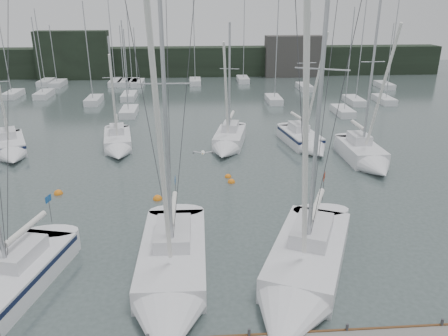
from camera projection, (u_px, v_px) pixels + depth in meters
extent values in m
plane|color=#43514F|center=(198.00, 284.00, 21.21)|extent=(160.00, 160.00, 0.00)
cube|color=black|center=(191.00, 62.00, 77.95)|extent=(90.00, 4.00, 5.00)
cube|color=black|center=(73.00, 55.00, 74.18)|extent=(12.00, 3.00, 8.00)
cube|color=#403D3A|center=(293.00, 56.00, 76.95)|extent=(10.00, 3.00, 7.00)
cube|color=white|center=(129.00, 96.00, 60.39)|extent=(1.80, 4.50, 0.90)
cylinder|color=#A9ACB1|center=(126.00, 62.00, 58.22)|extent=(0.12, 0.12, 8.51)
cube|color=white|center=(274.00, 100.00, 58.39)|extent=(1.80, 4.50, 0.90)
cylinder|color=#A9ACB1|center=(277.00, 47.00, 55.43)|extent=(0.12, 0.12, 12.87)
cube|color=white|center=(195.00, 82.00, 71.06)|extent=(1.80, 4.50, 0.90)
cylinder|color=#A9ACB1|center=(194.00, 36.00, 68.01)|extent=(0.12, 0.12, 13.41)
cube|color=white|center=(116.00, 83.00, 70.17)|extent=(1.80, 4.50, 0.90)
cylinder|color=#A9ACB1|center=(111.00, 39.00, 67.24)|extent=(0.12, 0.12, 12.77)
cube|color=white|center=(13.00, 94.00, 61.59)|extent=(1.80, 4.50, 0.90)
cylinder|color=#A9ACB1|center=(5.00, 58.00, 59.29)|extent=(0.12, 0.12, 9.26)
cube|color=white|center=(46.00, 83.00, 70.35)|extent=(1.80, 4.50, 0.90)
cylinder|color=#A9ACB1|center=(39.00, 45.00, 67.76)|extent=(0.12, 0.12, 10.82)
cube|color=white|center=(354.00, 101.00, 57.71)|extent=(1.80, 4.50, 0.90)
cylinder|color=#A9ACB1|center=(362.00, 43.00, 54.56)|extent=(0.12, 0.12, 13.93)
cube|color=white|center=(125.00, 83.00, 70.10)|extent=(1.80, 4.50, 0.90)
cylinder|color=#A9ACB1|center=(122.00, 54.00, 67.95)|extent=(0.12, 0.12, 8.38)
cube|color=white|center=(58.00, 84.00, 69.36)|extent=(1.80, 4.50, 0.90)
cylinder|color=#A9ACB1|center=(53.00, 54.00, 67.20)|extent=(0.12, 0.12, 8.48)
cube|color=white|center=(304.00, 87.00, 66.69)|extent=(1.80, 4.50, 0.90)
cylinder|color=#A9ACB1|center=(308.00, 51.00, 64.28)|extent=(0.12, 0.12, 9.85)
cube|color=white|center=(133.00, 82.00, 70.50)|extent=(1.80, 4.50, 0.90)
cylinder|color=#A9ACB1|center=(129.00, 43.00, 67.81)|extent=(0.12, 0.12, 11.40)
cube|color=white|center=(44.00, 95.00, 61.57)|extent=(1.80, 4.50, 0.90)
cylinder|color=#A9ACB1|center=(37.00, 56.00, 59.14)|extent=(0.12, 0.12, 9.96)
cube|color=white|center=(129.00, 112.00, 52.04)|extent=(1.80, 4.50, 0.90)
cylinder|color=#A9ACB1|center=(125.00, 66.00, 49.61)|extent=(0.12, 0.12, 9.97)
cube|color=white|center=(243.00, 80.00, 72.92)|extent=(1.80, 4.50, 0.90)
cylinder|color=#A9ACB1|center=(244.00, 39.00, 70.06)|extent=(0.12, 0.12, 12.32)
cube|color=white|center=(343.00, 111.00, 52.31)|extent=(1.80, 4.50, 0.90)
cylinder|color=#A9ACB1|center=(349.00, 60.00, 49.63)|extent=(0.12, 0.12, 11.35)
cube|color=white|center=(138.00, 83.00, 69.84)|extent=(1.80, 4.50, 0.90)
cylinder|color=#A9ACB1|center=(135.00, 55.00, 67.75)|extent=(0.12, 0.12, 8.09)
cube|color=white|center=(94.00, 101.00, 57.94)|extent=(1.80, 4.50, 0.90)
cylinder|color=#A9ACB1|center=(88.00, 51.00, 55.16)|extent=(0.12, 0.12, 11.91)
cube|color=white|center=(384.00, 100.00, 58.24)|extent=(1.80, 4.50, 0.90)
cylinder|color=#A9ACB1|center=(393.00, 48.00, 55.33)|extent=(0.12, 0.12, 12.58)
cube|color=white|center=(384.00, 85.00, 67.99)|extent=(1.80, 4.50, 0.90)
cylinder|color=#A9ACB1|center=(390.00, 54.00, 65.76)|extent=(0.12, 0.12, 8.85)
cube|color=white|center=(17.00, 278.00, 20.90)|extent=(4.43, 7.13, 1.51)
cube|color=silver|center=(19.00, 253.00, 20.96)|extent=(2.20, 2.96, 0.71)
cylinder|color=white|center=(26.00, 228.00, 21.39)|extent=(1.05, 3.21, 0.28)
cube|color=#0E1736|center=(15.00, 269.00, 20.72)|extent=(4.45, 7.16, 0.25)
cube|color=#1B5399|center=(48.00, 199.00, 23.20)|extent=(0.15, 0.53, 0.36)
cube|color=white|center=(173.00, 257.00, 22.59)|extent=(3.41, 7.86, 1.54)
cone|color=white|center=(166.00, 334.00, 17.40)|extent=(3.34, 3.40, 3.28)
cube|color=silver|center=(173.00, 233.00, 22.66)|extent=(1.86, 3.15, 0.72)
cylinder|color=#A9ACB1|center=(165.00, 115.00, 19.29)|extent=(0.18, 0.18, 13.86)
cylinder|color=white|center=(173.00, 208.00, 23.30)|extent=(0.35, 3.82, 0.29)
cube|color=#1B5399|center=(175.00, 180.00, 25.47)|extent=(0.03, 0.55, 0.37)
cube|color=white|center=(309.00, 256.00, 22.61)|extent=(6.30, 8.61, 1.67)
cone|color=white|center=(285.00, 329.00, 17.64)|extent=(4.45, 4.47, 3.35)
cube|color=silver|center=(312.00, 230.00, 22.65)|extent=(2.98, 3.65, 0.78)
cylinder|color=#A9ACB1|center=(319.00, 103.00, 19.15)|extent=(0.20, 0.20, 14.70)
cylinder|color=white|center=(317.00, 205.00, 23.19)|extent=(1.87, 3.67, 0.31)
cube|color=maroon|center=(324.00, 177.00, 25.25)|extent=(0.26, 0.56, 0.40)
cube|color=white|center=(10.00, 146.00, 39.78)|extent=(4.40, 6.00, 1.47)
cone|color=white|center=(13.00, 159.00, 36.54)|extent=(3.17, 3.12, 2.44)
cube|color=silver|center=(8.00, 133.00, 39.80)|extent=(2.10, 2.55, 0.68)
cylinder|color=#A9ACB1|center=(0.00, 92.00, 37.64)|extent=(0.18, 0.18, 8.58)
cylinder|color=white|center=(6.00, 122.00, 39.98)|extent=(1.30, 2.57, 0.27)
cube|color=#0E1736|center=(9.00, 141.00, 39.61)|extent=(4.43, 6.03, 0.24)
cube|color=white|center=(118.00, 141.00, 41.13)|extent=(3.24, 5.82, 1.43)
cone|color=white|center=(118.00, 155.00, 37.56)|extent=(2.73, 2.71, 2.39)
cube|color=silver|center=(117.00, 129.00, 41.19)|extent=(1.65, 2.39, 0.67)
cylinder|color=#A9ACB1|center=(113.00, 88.00, 38.92)|extent=(0.17, 0.17, 8.85)
cylinder|color=white|center=(116.00, 119.00, 41.44)|extent=(0.69, 2.70, 0.27)
cube|color=white|center=(230.00, 139.00, 41.52)|extent=(3.65, 5.99, 1.56)
cone|color=white|center=(224.00, 153.00, 37.85)|extent=(2.96, 2.88, 2.50)
cube|color=silver|center=(231.00, 126.00, 41.59)|extent=(1.83, 2.48, 0.73)
cylinder|color=#A9ACB1|center=(229.00, 80.00, 39.09)|extent=(0.19, 0.19, 9.85)
cylinder|color=white|center=(231.00, 115.00, 41.80)|extent=(0.88, 2.72, 0.29)
cube|color=white|center=(300.00, 139.00, 41.65)|extent=(3.42, 5.81, 1.50)
cone|color=white|center=(317.00, 152.00, 38.10)|extent=(2.93, 2.73, 2.59)
cube|color=silver|center=(299.00, 127.00, 41.71)|extent=(1.75, 2.39, 0.70)
cylinder|color=#A9ACB1|center=(306.00, 75.00, 39.08)|extent=(0.18, 0.18, 10.75)
cylinder|color=white|center=(297.00, 116.00, 41.92)|extent=(0.70, 2.68, 0.28)
cube|color=#0E1736|center=(300.00, 134.00, 41.47)|extent=(3.45, 5.84, 0.25)
cube|color=white|center=(360.00, 154.00, 37.64)|extent=(2.85, 5.60, 1.66)
cone|color=white|center=(379.00, 170.00, 33.95)|extent=(2.80, 2.42, 2.77)
cube|color=silver|center=(359.00, 138.00, 37.71)|extent=(1.55, 2.24, 0.77)
cylinder|color=#A9ACB1|center=(371.00, 77.00, 34.86)|extent=(0.20, 0.20, 11.65)
cylinder|color=white|center=(358.00, 125.00, 37.87)|extent=(0.35, 2.72, 0.31)
sphere|color=orange|center=(158.00, 199.00, 30.19)|extent=(0.64, 0.64, 0.64)
sphere|color=orange|center=(231.00, 182.00, 32.99)|extent=(0.57, 0.57, 0.57)
sphere|color=orange|center=(58.00, 194.00, 31.04)|extent=(0.62, 0.62, 0.62)
ellipsoid|color=white|center=(203.00, 152.00, 21.15)|extent=(0.22, 0.41, 0.18)
cube|color=#95979D|center=(198.00, 152.00, 21.14)|extent=(0.41, 0.15, 0.10)
cube|color=#95979D|center=(208.00, 152.00, 21.15)|extent=(0.41, 0.15, 0.10)
sphere|color=orange|center=(228.00, 177.00, 33.96)|extent=(0.51, 0.51, 0.51)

